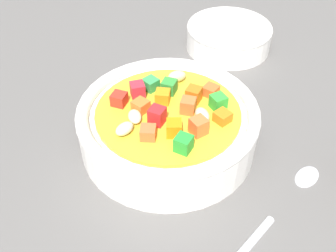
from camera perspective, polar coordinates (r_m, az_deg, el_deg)
ground_plane at (r=44.96cm, az=0.00°, el=-3.44°), size 140.00×140.00×2.00cm
soup_bowl_main at (r=42.20cm, az=0.01°, el=0.33°), size 19.47×19.47×6.60cm
spoon at (r=38.34cm, az=14.59°, el=-13.18°), size 17.83×15.54×0.95cm
side_bowl_small at (r=60.40cm, az=8.89°, el=12.93°), size 12.62×12.62×3.92cm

